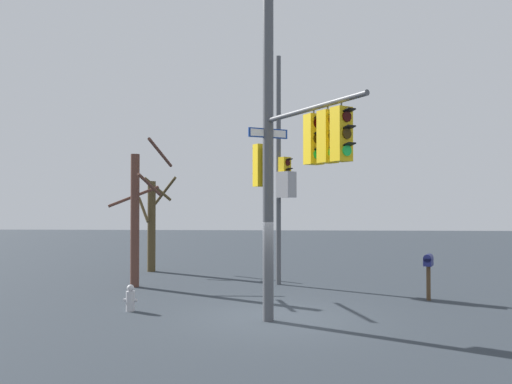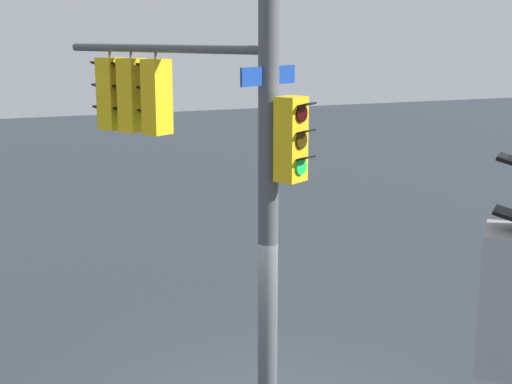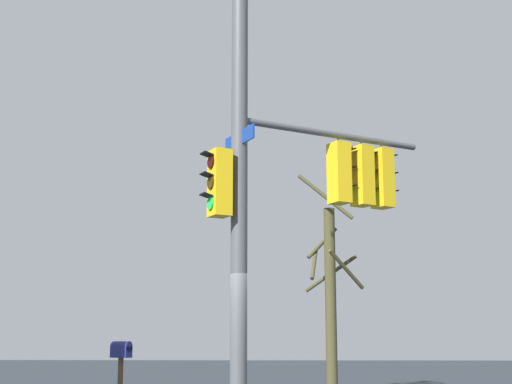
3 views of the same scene
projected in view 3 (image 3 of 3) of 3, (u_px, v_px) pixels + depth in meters
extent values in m
cylinder|color=#4C4F54|center=(239.00, 146.00, 12.52)|extent=(0.28, 0.28, 9.23)
cylinder|color=#4C4F54|center=(332.00, 135.00, 13.51)|extent=(2.05, 3.30, 0.12)
cube|color=yellow|center=(339.00, 173.00, 13.44)|extent=(0.46, 0.44, 1.10)
cylinder|color=#2F0403|center=(346.00, 156.00, 13.58)|extent=(0.20, 0.14, 0.22)
cube|color=black|center=(350.00, 150.00, 13.64)|extent=(0.26, 0.24, 0.06)
cylinder|color=#352504|center=(347.00, 174.00, 13.51)|extent=(0.20, 0.14, 0.22)
cube|color=black|center=(350.00, 168.00, 13.57)|extent=(0.26, 0.24, 0.06)
cylinder|color=#19D147|center=(347.00, 193.00, 13.45)|extent=(0.20, 0.14, 0.22)
cube|color=black|center=(350.00, 187.00, 13.51)|extent=(0.26, 0.24, 0.06)
cylinder|color=#4C4F54|center=(338.00, 139.00, 13.56)|extent=(0.04, 0.04, 0.15)
cube|color=yellow|center=(362.00, 176.00, 13.68)|extent=(0.47, 0.45, 1.10)
cylinder|color=#2F0403|center=(368.00, 159.00, 13.83)|extent=(0.20, 0.15, 0.22)
cube|color=black|center=(371.00, 153.00, 13.90)|extent=(0.26, 0.25, 0.06)
cylinder|color=#352504|center=(369.00, 177.00, 13.77)|extent=(0.20, 0.15, 0.22)
cube|color=black|center=(372.00, 171.00, 13.83)|extent=(0.26, 0.25, 0.06)
cylinder|color=#19D147|center=(370.00, 195.00, 13.70)|extent=(0.20, 0.15, 0.22)
cube|color=black|center=(372.00, 189.00, 13.77)|extent=(0.26, 0.25, 0.06)
cylinder|color=#4C4F54|center=(361.00, 143.00, 13.80)|extent=(0.04, 0.04, 0.15)
cube|color=yellow|center=(382.00, 179.00, 13.90)|extent=(0.47, 0.45, 1.10)
cylinder|color=#2F0403|center=(388.00, 162.00, 14.05)|extent=(0.20, 0.15, 0.22)
cube|color=black|center=(391.00, 156.00, 14.12)|extent=(0.26, 0.25, 0.06)
cylinder|color=#352504|center=(389.00, 180.00, 13.99)|extent=(0.20, 0.15, 0.22)
cube|color=black|center=(392.00, 174.00, 14.05)|extent=(0.26, 0.25, 0.06)
cylinder|color=#19D147|center=(389.00, 198.00, 13.92)|extent=(0.20, 0.15, 0.22)
cube|color=black|center=(392.00, 192.00, 13.99)|extent=(0.26, 0.25, 0.06)
cylinder|color=#4C4F54|center=(381.00, 146.00, 14.02)|extent=(0.04, 0.04, 0.15)
cube|color=yellow|center=(220.00, 183.00, 12.23)|extent=(0.46, 0.44, 1.10)
cylinder|color=#2F0403|center=(211.00, 162.00, 12.22)|extent=(0.21, 0.13, 0.22)
cube|color=black|center=(207.00, 154.00, 12.21)|extent=(0.26, 0.24, 0.06)
cylinder|color=#352504|center=(211.00, 182.00, 12.15)|extent=(0.21, 0.13, 0.22)
cube|color=black|center=(206.00, 175.00, 12.14)|extent=(0.26, 0.24, 0.06)
cylinder|color=#19D147|center=(210.00, 203.00, 12.09)|extent=(0.21, 0.13, 0.22)
cube|color=black|center=(206.00, 195.00, 12.08)|extent=(0.26, 0.24, 0.06)
cube|color=navy|center=(239.00, 138.00, 12.55)|extent=(0.98, 0.55, 0.24)
cube|color=white|center=(240.00, 139.00, 12.56)|extent=(0.89, 0.48, 0.18)
cube|color=#4C3823|center=(120.00, 382.00, 16.58)|extent=(0.10, 0.10, 1.05)
cube|color=navy|center=(121.00, 352.00, 16.71)|extent=(0.40, 0.50, 0.24)
cylinder|color=navy|center=(121.00, 347.00, 16.73)|extent=(0.40, 0.50, 0.24)
cylinder|color=#444125|center=(331.00, 300.00, 20.37)|extent=(0.30, 0.30, 5.01)
cylinder|color=#444125|center=(331.00, 274.00, 21.21)|extent=(0.25, 1.50, 1.06)
cylinder|color=#444125|center=(346.00, 269.00, 20.05)|extent=(0.93, 1.04, 1.02)
cylinder|color=#444125|center=(325.00, 197.00, 20.20)|extent=(0.39, 1.49, 1.30)
cylinder|color=#444125|center=(322.00, 243.00, 21.07)|extent=(0.49, 0.91, 0.93)
cylinder|color=#444125|center=(314.00, 263.00, 20.65)|extent=(0.95, 0.28, 0.98)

